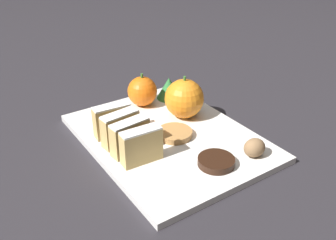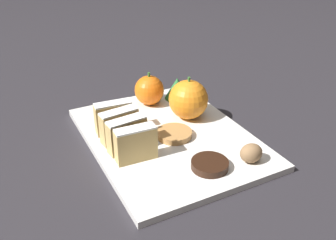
% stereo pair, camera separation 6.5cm
% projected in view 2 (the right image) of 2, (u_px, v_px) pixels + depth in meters
% --- Properties ---
extents(ground_plane, '(6.00, 6.00, 0.00)m').
position_uv_depth(ground_plane, '(168.00, 140.00, 0.68)').
color(ground_plane, '#28262B').
extents(serving_platter, '(0.27, 0.35, 0.01)m').
position_uv_depth(serving_platter, '(168.00, 137.00, 0.67)').
color(serving_platter, white).
rests_on(serving_platter, ground_plane).
extents(stollen_slice_front, '(0.07, 0.03, 0.06)m').
position_uv_depth(stollen_slice_front, '(136.00, 144.00, 0.59)').
color(stollen_slice_front, tan).
rests_on(stollen_slice_front, serving_platter).
extents(stollen_slice_second, '(0.07, 0.03, 0.06)m').
position_uv_depth(stollen_slice_second, '(127.00, 135.00, 0.61)').
color(stollen_slice_second, tan).
rests_on(stollen_slice_second, serving_platter).
extents(stollen_slice_third, '(0.07, 0.03, 0.06)m').
position_uv_depth(stollen_slice_third, '(119.00, 126.00, 0.64)').
color(stollen_slice_third, tan).
rests_on(stollen_slice_third, serving_platter).
extents(stollen_slice_fourth, '(0.07, 0.03, 0.06)m').
position_uv_depth(stollen_slice_fourth, '(114.00, 117.00, 0.67)').
color(stollen_slice_fourth, tan).
rests_on(stollen_slice_fourth, serving_platter).
extents(orange_near, '(0.08, 0.08, 0.08)m').
position_uv_depth(orange_near, '(188.00, 100.00, 0.71)').
color(orange_near, orange).
rests_on(orange_near, serving_platter).
extents(orange_far, '(0.06, 0.06, 0.07)m').
position_uv_depth(orange_far, '(149.00, 90.00, 0.76)').
color(orange_far, orange).
rests_on(orange_far, serving_platter).
extents(walnut, '(0.04, 0.03, 0.03)m').
position_uv_depth(walnut, '(251.00, 153.00, 0.59)').
color(walnut, '#8E6B47').
rests_on(walnut, serving_platter).
extents(chocolate_cookie, '(0.06, 0.06, 0.01)m').
position_uv_depth(chocolate_cookie, '(210.00, 165.00, 0.58)').
color(chocolate_cookie, black).
rests_on(chocolate_cookie, serving_platter).
extents(gingerbread_cookie, '(0.06, 0.06, 0.01)m').
position_uv_depth(gingerbread_cookie, '(174.00, 134.00, 0.66)').
color(gingerbread_cookie, '#B27F47').
rests_on(gingerbread_cookie, serving_platter).
extents(evergreen_sprig, '(0.05, 0.05, 0.05)m').
position_uv_depth(evergreen_sprig, '(177.00, 88.00, 0.79)').
color(evergreen_sprig, '#2D7538').
rests_on(evergreen_sprig, serving_platter).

